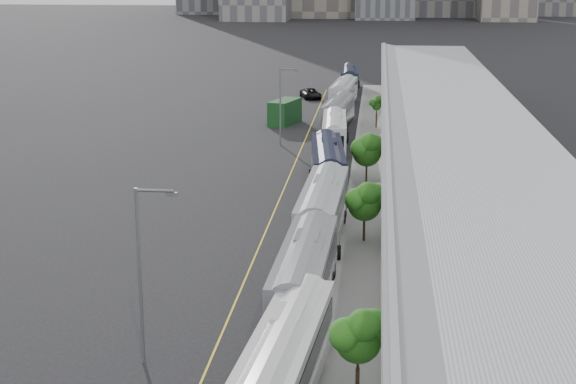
# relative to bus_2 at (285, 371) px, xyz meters

# --- Properties ---
(sidewalk) EXTENTS (10.00, 170.00, 0.12)m
(sidewalk) POSITION_rel_bus_2_xyz_m (6.40, 19.46, -1.54)
(sidewalk) COLOR gray
(sidewalk) RESTS_ON ground
(lane_line) EXTENTS (0.12, 160.00, 0.02)m
(lane_line) POSITION_rel_bus_2_xyz_m (-4.10, 19.46, -1.59)
(lane_line) COLOR gold
(lane_line) RESTS_ON ground
(depot) EXTENTS (12.45, 160.40, 7.20)m
(depot) POSITION_rel_bus_2_xyz_m (10.39, 19.46, 1.91)
(depot) COLOR gray
(depot) RESTS_ON ground
(bus_2) EXTENTS (3.68, 13.13, 3.79)m
(bus_2) POSITION_rel_bus_2_xyz_m (0.00, 0.00, 0.00)
(bus_2) COLOR silver
(bus_2) RESTS_ON ground
(bus_3) EXTENTS (3.05, 13.44, 3.91)m
(bus_3) POSITION_rel_bus_2_xyz_m (-0.07, 11.13, 0.05)
(bus_3) COLOR slate
(bus_3) RESTS_ON ground
(bus_4) EXTENTS (3.12, 13.71, 3.99)m
(bus_4) POSITION_rel_bus_2_xyz_m (0.08, 24.49, 0.09)
(bus_4) COLOR #96999F
(bus_4) RESTS_ON ground
(bus_5) EXTENTS (3.84, 13.36, 3.85)m
(bus_5) POSITION_rel_bus_2_xyz_m (-0.41, 39.16, 0.03)
(bus_5) COLOR black
(bus_5) RESTS_ON ground
(bus_6) EXTENTS (2.97, 12.10, 3.51)m
(bus_6) POSITION_rel_bus_2_xyz_m (-0.66, 55.33, -0.12)
(bus_6) COLOR silver
(bus_6) RESTS_ON ground
(bus_7) EXTENTS (3.61, 12.17, 3.50)m
(bus_7) POSITION_rel_bus_2_xyz_m (-0.92, 67.99, -0.12)
(bus_7) COLOR slate
(bus_7) RESTS_ON ground
(bus_8) EXTENTS (3.43, 12.61, 3.64)m
(bus_8) POSITION_rel_bus_2_xyz_m (-0.86, 82.87, -0.06)
(bus_8) COLOR silver
(bus_8) RESTS_ON ground
(bus_9) EXTENTS (2.93, 12.71, 3.69)m
(bus_9) POSITION_rel_bus_2_xyz_m (-0.55, 98.37, -0.04)
(bus_9) COLOR black
(bus_9) RESTS_ON ground
(tree_1) EXTENTS (1.99, 1.99, 4.79)m
(tree_1) POSITION_rel_bus_2_xyz_m (3.20, -0.68, 2.16)
(tree_1) COLOR black
(tree_1) RESTS_ON ground
(tree_2) EXTENTS (2.33, 2.33, 4.26)m
(tree_2) POSITION_rel_bus_2_xyz_m (3.03, 23.69, 1.48)
(tree_2) COLOR black
(tree_2) RESTS_ON ground
(tree_3) EXTENTS (2.56, 2.56, 4.46)m
(tree_3) POSITION_rel_bus_2_xyz_m (2.92, 40.77, 1.57)
(tree_3) COLOR black
(tree_3) RESTS_ON ground
(tree_4) EXTENTS (1.12, 1.12, 3.43)m
(tree_4) POSITION_rel_bus_2_xyz_m (3.64, 67.43, 1.18)
(tree_4) COLOR black
(tree_4) RESTS_ON ground
(street_lamp_near) EXTENTS (2.04, 0.22, 8.81)m
(street_lamp_near) POSITION_rel_bus_2_xyz_m (-7.12, 3.43, 3.49)
(street_lamp_near) COLOR #59595E
(street_lamp_near) RESTS_ON ground
(street_lamp_far) EXTENTS (2.04, 0.22, 8.21)m
(street_lamp_far) POSITION_rel_bus_2_xyz_m (-6.28, 56.55, 3.18)
(street_lamp_far) COLOR #59595E
(street_lamp_far) RESTS_ON ground
(shipping_container) EXTENTS (3.76, 5.90, 2.93)m
(shipping_container) POSITION_rel_bus_2_xyz_m (-7.36, 69.28, -0.14)
(shipping_container) COLOR #113917
(shipping_container) RESTS_ON ground
(suv) EXTENTS (3.75, 5.55, 1.41)m
(suv) POSITION_rel_bus_2_xyz_m (-5.84, 90.10, -0.89)
(suv) COLOR black
(suv) RESTS_ON ground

